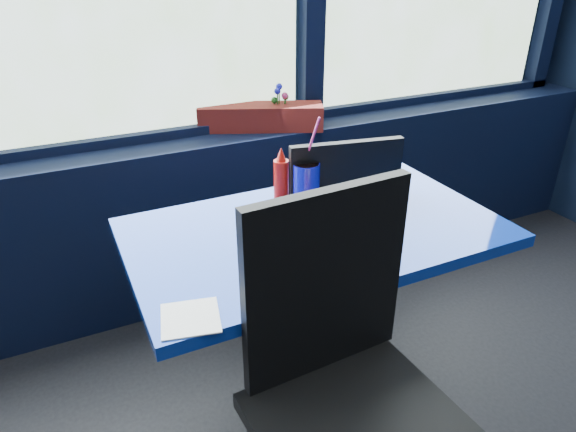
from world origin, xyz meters
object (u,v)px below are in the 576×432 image
object	(u,v)px
near_table	(314,274)
chair_near_back	(321,231)
chair_near_front	(347,376)
soda_cup	(306,183)
planter_box	(261,117)
ketchup_bottle	(281,177)
food_basket	(323,231)
flower_vase	(281,115)

from	to	relation	value
near_table	chair_near_back	world-z (taller)	chair_near_back
near_table	chair_near_front	world-z (taller)	chair_near_front
near_table	soda_cup	size ratio (longest dim) A/B	3.75
chair_near_front	planter_box	size ratio (longest dim) A/B	1.85
chair_near_front	planter_box	world-z (taller)	chair_near_front
chair_near_front	ketchup_bottle	bearing A→B (deg)	74.87
near_table	food_basket	distance (m)	0.23
near_table	ketchup_bottle	size ratio (longest dim) A/B	5.97
flower_vase	food_basket	size ratio (longest dim) A/B	0.74
near_table	chair_near_front	xyz separation A→B (m)	(-0.17, -0.49, 0.04)
planter_box	flower_vase	bearing A→B (deg)	5.73
soda_cup	ketchup_bottle	bearing A→B (deg)	137.69
flower_vase	soda_cup	world-z (taller)	soda_cup
planter_box	ketchup_bottle	distance (m)	0.68
flower_vase	ketchup_bottle	world-z (taller)	flower_vase
chair_near_back	planter_box	size ratio (longest dim) A/B	1.67
chair_near_back	planter_box	xyz separation A→B (m)	(0.00, 0.61, 0.30)
chair_near_front	soda_cup	xyz separation A→B (m)	(0.22, 0.66, 0.22)
food_basket	ketchup_bottle	xyz separation A→B (m)	(0.01, 0.32, 0.06)
food_basket	soda_cup	world-z (taller)	soda_cup
soda_cup	chair_near_back	bearing A→B (deg)	38.94
near_table	flower_vase	world-z (taller)	flower_vase
chair_near_back	food_basket	size ratio (longest dim) A/B	3.43
flower_vase	food_basket	world-z (taller)	flower_vase
planter_box	soda_cup	xyz separation A→B (m)	(-0.13, -0.72, -0.03)
chair_near_front	ketchup_bottle	world-z (taller)	chair_near_front
soda_cup	chair_near_front	bearing A→B (deg)	-108.59
near_table	flower_vase	size ratio (longest dim) A/B	5.78
ketchup_bottle	flower_vase	bearing A→B (deg)	65.28
chair_near_front	food_basket	size ratio (longest dim) A/B	3.78
near_table	soda_cup	distance (m)	0.32
near_table	flower_vase	bearing A→B (deg)	72.35
near_table	planter_box	xyz separation A→B (m)	(0.18, 0.88, 0.29)
flower_vase	ketchup_bottle	size ratio (longest dim) A/B	1.03
planter_box	soda_cup	size ratio (longest dim) A/B	1.80
chair_near_front	flower_vase	distance (m)	1.44
chair_near_front	flower_vase	world-z (taller)	chair_near_front
planter_box	flower_vase	distance (m)	0.09
chair_near_front	planter_box	bearing A→B (deg)	72.60
planter_box	food_basket	bearing A→B (deg)	-78.86
flower_vase	chair_near_back	bearing A→B (deg)	-99.11
near_table	planter_box	size ratio (longest dim) A/B	2.09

